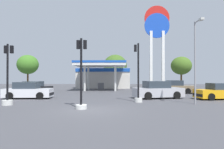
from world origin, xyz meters
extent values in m
plane|color=#47474C|center=(0.00, 0.00, 0.00)|extent=(90.00, 90.00, 0.00)
cube|color=beige|center=(-0.78, 25.08, 1.77)|extent=(9.29, 5.32, 3.55)
cube|color=#194CB2|center=(-0.78, 22.36, 3.20)|extent=(9.29, 0.12, 0.60)
cube|color=white|center=(-0.78, 18.58, 3.80)|extent=(7.29, 7.06, 0.35)
cube|color=#194CB2|center=(-0.78, 18.58, 4.12)|extent=(7.39, 7.16, 0.30)
cylinder|color=silver|center=(-2.97, 16.64, 1.81)|extent=(0.32, 0.32, 3.62)
cylinder|color=silver|center=(1.41, 16.64, 1.81)|extent=(0.32, 0.32, 3.62)
cylinder|color=silver|center=(-2.97, 20.53, 1.81)|extent=(0.32, 0.32, 3.62)
cylinder|color=silver|center=(1.41, 20.53, 1.81)|extent=(0.32, 0.32, 3.62)
cube|color=#4C4C51|center=(-0.78, 18.58, 0.55)|extent=(0.90, 0.60, 1.10)
cube|color=white|center=(6.84, 18.86, 4.50)|extent=(0.40, 0.56, 9.01)
cube|color=white|center=(8.67, 18.86, 4.50)|extent=(0.40, 0.56, 9.01)
cylinder|color=blue|center=(7.76, 18.86, 9.86)|extent=(3.79, 0.22, 3.79)
cylinder|color=red|center=(7.76, 18.88, 11.00)|extent=(3.79, 0.22, 3.79)
cube|color=white|center=(7.76, 18.92, 10.43)|extent=(3.49, 0.08, 0.68)
cylinder|color=black|center=(-5.48, 7.58, 0.33)|extent=(0.67, 0.27, 0.66)
cylinder|color=black|center=(-5.37, 5.81, 0.33)|extent=(0.67, 0.27, 0.66)
cylinder|color=black|center=(-8.16, 7.41, 0.33)|extent=(0.67, 0.27, 0.66)
cylinder|color=black|center=(-8.05, 5.64, 0.33)|extent=(0.67, 0.27, 0.66)
cube|color=silver|center=(-6.77, 6.61, 0.55)|extent=(4.44, 2.08, 0.79)
cube|color=#2D3842|center=(-6.92, 6.60, 1.23)|extent=(2.16, 1.74, 0.66)
cube|color=black|center=(-4.64, 6.74, 0.43)|extent=(0.23, 1.73, 0.25)
cylinder|color=black|center=(10.66, 13.91, 0.34)|extent=(0.72, 0.41, 0.68)
cylinder|color=black|center=(10.15, 12.17, 0.34)|extent=(0.72, 0.41, 0.68)
cylinder|color=black|center=(8.02, 14.69, 0.34)|extent=(0.72, 0.41, 0.68)
cylinder|color=black|center=(7.50, 12.94, 0.34)|extent=(0.72, 0.41, 0.68)
cube|color=#8C7556|center=(9.08, 13.43, 0.56)|extent=(4.79, 3.04, 0.80)
cube|color=#2D3842|center=(8.93, 13.47, 1.26)|extent=(2.50, 2.18, 0.68)
cube|color=black|center=(11.17, 12.81, 0.44)|extent=(0.62, 1.73, 0.25)
cylinder|color=black|center=(6.68, 8.27, 0.35)|extent=(0.74, 0.41, 0.70)
cylinder|color=black|center=(7.15, 6.44, 0.35)|extent=(0.74, 0.41, 0.70)
cylinder|color=black|center=(3.92, 7.56, 0.35)|extent=(0.74, 0.41, 0.70)
cylinder|color=black|center=(4.39, 5.74, 0.35)|extent=(0.74, 0.41, 0.70)
cube|color=#B2B2BA|center=(5.54, 7.00, 0.58)|extent=(4.92, 3.00, 0.83)
cube|color=#2D3842|center=(5.38, 6.96, 1.30)|extent=(2.54, 2.19, 0.70)
cube|color=black|center=(7.72, 7.56, 0.46)|extent=(0.58, 1.80, 0.26)
cylinder|color=black|center=(-6.99, 12.75, 0.32)|extent=(0.67, 0.39, 0.64)
cylinder|color=black|center=(-7.47, 11.11, 0.32)|extent=(0.67, 0.39, 0.64)
cylinder|color=black|center=(-9.47, 13.48, 0.32)|extent=(0.67, 0.39, 0.64)
cylinder|color=black|center=(-9.95, 11.84, 0.32)|extent=(0.67, 0.39, 0.64)
cube|color=black|center=(-8.47, 12.29, 0.53)|extent=(4.50, 2.86, 0.76)
cube|color=#2D3842|center=(-8.61, 12.33, 1.18)|extent=(2.35, 2.05, 0.64)
cube|color=black|center=(-6.51, 11.71, 0.42)|extent=(0.58, 1.63, 0.24)
cylinder|color=black|center=(9.76, 5.22, 0.31)|extent=(0.65, 0.31, 0.63)
cylinder|color=black|center=(9.50, 6.89, 0.31)|extent=(0.65, 0.31, 0.63)
cube|color=orange|center=(10.89, 6.24, 0.52)|extent=(4.33, 2.32, 0.75)
cube|color=#2D3842|center=(11.04, 6.26, 1.17)|extent=(2.17, 1.81, 0.63)
cube|color=black|center=(8.89, 5.94, 0.41)|extent=(0.36, 1.64, 0.24)
cylinder|color=silver|center=(-0.69, 0.33, 0.14)|extent=(0.73, 0.73, 0.27)
cylinder|color=black|center=(-0.69, 0.33, 2.40)|extent=(0.14, 0.14, 4.25)
cube|color=black|center=(-0.91, 0.49, 4.14)|extent=(0.21, 0.20, 0.57)
sphere|color=red|center=(-0.91, 0.61, 4.32)|extent=(0.15, 0.15, 0.15)
sphere|color=#D89E0C|center=(-0.91, 0.61, 4.14)|extent=(0.15, 0.15, 0.15)
sphere|color=green|center=(-0.91, 0.61, 3.96)|extent=(0.15, 0.15, 0.15)
cube|color=black|center=(-0.47, 0.49, 4.14)|extent=(0.21, 0.20, 0.57)
sphere|color=red|center=(-0.47, 0.61, 4.32)|extent=(0.15, 0.15, 0.15)
sphere|color=#D89E0C|center=(-0.47, 0.61, 4.14)|extent=(0.15, 0.15, 0.15)
sphere|color=green|center=(-0.47, 0.61, 3.96)|extent=(0.15, 0.15, 0.15)
cylinder|color=silver|center=(3.34, 3.96, 0.17)|extent=(0.63, 0.63, 0.34)
cylinder|color=black|center=(3.34, 3.96, 2.56)|extent=(0.14, 0.14, 4.44)
cube|color=black|center=(3.12, 4.12, 4.39)|extent=(0.21, 0.20, 0.57)
sphere|color=red|center=(3.12, 4.24, 4.57)|extent=(0.15, 0.15, 0.15)
sphere|color=#D89E0C|center=(3.12, 4.24, 4.39)|extent=(0.15, 0.15, 0.15)
sphere|color=green|center=(3.12, 4.24, 4.21)|extent=(0.15, 0.15, 0.15)
cylinder|color=silver|center=(-6.36, 2.03, 0.18)|extent=(0.75, 0.75, 0.36)
cylinder|color=black|center=(-6.36, 2.03, 2.40)|extent=(0.14, 0.14, 4.09)
cube|color=black|center=(-6.58, 2.19, 4.06)|extent=(0.21, 0.20, 0.57)
sphere|color=red|center=(-6.58, 2.32, 4.24)|extent=(0.15, 0.15, 0.15)
sphere|color=#D89E0C|center=(-6.58, 2.32, 4.06)|extent=(0.15, 0.15, 0.15)
sphere|color=green|center=(-6.58, 2.32, 3.88)|extent=(0.15, 0.15, 0.15)
cube|color=black|center=(-6.14, 2.19, 4.06)|extent=(0.21, 0.20, 0.57)
sphere|color=red|center=(-6.14, 2.32, 4.24)|extent=(0.15, 0.15, 0.15)
sphere|color=#D89E0C|center=(-6.14, 2.32, 4.06)|extent=(0.15, 0.15, 0.15)
sphere|color=green|center=(-6.14, 2.32, 3.88)|extent=(0.15, 0.15, 0.15)
cylinder|color=brown|center=(-16.26, 28.49, 1.46)|extent=(0.33, 0.33, 2.91)
ellipsoid|color=#3F7525|center=(-16.26, 28.49, 4.49)|extent=(4.22, 4.22, 3.84)
cylinder|color=brown|center=(1.33, 29.00, 1.27)|extent=(0.35, 0.35, 2.55)
ellipsoid|color=#3E6121|center=(1.33, 29.00, 4.30)|extent=(4.68, 4.68, 4.37)
cylinder|color=brown|center=(14.99, 30.36, 1.38)|extent=(0.36, 0.36, 2.75)
ellipsoid|color=#426420|center=(14.99, 30.36, 4.33)|extent=(4.21, 4.21, 3.73)
cylinder|color=gray|center=(7.48, 2.81, 3.11)|extent=(0.12, 0.12, 6.21)
cylinder|color=gray|center=(7.48, 2.21, 6.11)|extent=(0.09, 1.20, 0.09)
cube|color=beige|center=(7.48, 1.61, 6.06)|extent=(0.24, 0.44, 0.16)
camera|label=1|loc=(1.57, -12.91, 2.07)|focal=33.37mm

